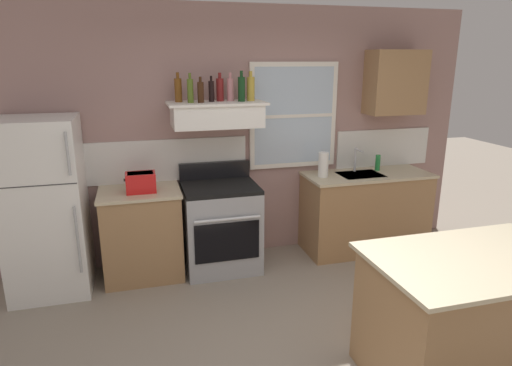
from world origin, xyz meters
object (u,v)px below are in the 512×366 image
object	(u,v)px
bottle_brown_stout	(201,92)
bottle_red_label_wine	(220,89)
kitchen_island	(469,318)
bottle_dark_green_wine	(241,89)
refrigerator	(45,207)
dish_soap_bottle	(378,163)
stove_range	(221,226)
bottle_rose_pink	(230,89)
bottle_balsamic_dark	(211,91)
bottle_amber_wine	(178,90)
bottle_olive_oil_square	(190,90)
paper_towel_roll	(323,165)
toaster	(141,182)
bottle_champagne_gold_foil	(251,88)

from	to	relation	value
bottle_brown_stout	bottle_red_label_wine	world-z (taller)	bottle_red_label_wine
kitchen_island	bottle_dark_green_wine	bearing A→B (deg)	115.92
refrigerator	bottle_dark_green_wine	xyz separation A→B (m)	(1.90, 0.08, 1.04)
dish_soap_bottle	kitchen_island	xyz separation A→B (m)	(-0.58, -2.25, -0.54)
stove_range	bottle_rose_pink	bearing A→B (deg)	44.18
bottle_balsamic_dark	bottle_rose_pink	world-z (taller)	bottle_rose_pink
bottle_amber_wine	dish_soap_bottle	world-z (taller)	bottle_amber_wine
bottle_rose_pink	bottle_olive_oil_square	bearing A→B (deg)	-167.11
bottle_dark_green_wine	paper_towel_roll	xyz separation A→B (m)	(0.91, -0.02, -0.83)
paper_towel_roll	kitchen_island	distance (m)	2.24
stove_range	bottle_dark_green_wine	size ratio (longest dim) A/B	3.66
toaster	paper_towel_roll	size ratio (longest dim) A/B	1.10
toaster	bottle_champagne_gold_foil	xyz separation A→B (m)	(1.13, 0.12, 0.86)
bottle_brown_stout	bottle_rose_pink	world-z (taller)	bottle_rose_pink
bottle_amber_wine	bottle_olive_oil_square	world-z (taller)	bottle_amber_wine
bottle_brown_stout	bottle_rose_pink	xyz separation A→B (m)	(0.32, 0.12, 0.01)
bottle_balsamic_dark	bottle_rose_pink	size ratio (longest dim) A/B	0.90
bottle_red_label_wine	bottle_rose_pink	bearing A→B (deg)	-0.74
stove_range	bottle_brown_stout	xyz separation A→B (m)	(-0.16, 0.04, 1.38)
bottle_balsamic_dark	bottle_red_label_wine	xyz separation A→B (m)	(0.10, 0.05, 0.01)
refrigerator	bottle_red_label_wine	world-z (taller)	bottle_red_label_wine
bottle_olive_oil_square	bottle_balsamic_dark	size ratio (longest dim) A/B	1.12
bottle_amber_wine	bottle_rose_pink	world-z (taller)	bottle_amber_wine
dish_soap_bottle	bottle_brown_stout	bearing A→B (deg)	-177.22
refrigerator	bottle_balsamic_dark	xyz separation A→B (m)	(1.61, 0.13, 1.02)
bottle_champagne_gold_foil	paper_towel_roll	size ratio (longest dim) A/B	1.08
refrigerator	bottle_champagne_gold_foil	world-z (taller)	bottle_champagne_gold_foil
refrigerator	bottle_olive_oil_square	distance (m)	1.74
refrigerator	bottle_brown_stout	bearing A→B (deg)	2.35
bottle_olive_oil_square	kitchen_island	bearing A→B (deg)	-54.40
refrigerator	stove_range	xyz separation A→B (m)	(1.65, 0.02, -0.36)
bottle_balsamic_dark	bottle_champagne_gold_foil	distance (m)	0.40
toaster	bottle_rose_pink	distance (m)	1.28
bottle_dark_green_wine	bottle_champagne_gold_foil	size ratio (longest dim) A/B	1.02
bottle_amber_wine	bottle_champagne_gold_foil	size ratio (longest dim) A/B	0.97
bottle_red_label_wine	refrigerator	bearing A→B (deg)	-173.98
bottle_red_label_wine	bottle_rose_pink	xyz separation A→B (m)	(0.11, -0.00, 0.00)
bottle_rose_pink	toaster	bearing A→B (deg)	-169.41
stove_range	kitchen_island	distance (m)	2.48
toaster	bottle_olive_oil_square	world-z (taller)	bottle_olive_oil_square
bottle_balsamic_dark	bottle_champagne_gold_foil	world-z (taller)	bottle_champagne_gold_foil
bottle_olive_oil_square	bottle_dark_green_wine	size ratio (longest dim) A/B	0.94
bottle_brown_stout	refrigerator	bearing A→B (deg)	-177.65
bottle_amber_wine	bottle_brown_stout	bearing A→B (deg)	-29.97
bottle_rose_pink	bottle_amber_wine	bearing A→B (deg)	-179.91
toaster	kitchen_island	size ratio (longest dim) A/B	0.21
bottle_amber_wine	bottle_red_label_wine	size ratio (longest dim) A/B	1.02
stove_range	bottle_brown_stout	distance (m)	1.39
refrigerator	bottle_rose_pink	world-z (taller)	bottle_rose_pink
bottle_olive_oil_square	dish_soap_bottle	size ratio (longest dim) A/B	1.56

